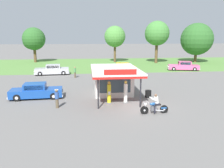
{
  "coord_description": "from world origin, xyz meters",
  "views": [
    {
      "loc": [
        -4.43,
        -17.85,
        5.97
      ],
      "look_at": [
        -2.1,
        3.31,
        1.4
      ],
      "focal_mm": 36.28,
      "sensor_mm": 36.0,
      "label": 1
    }
  ],
  "objects_px": {
    "featured_classic_sedan": "(36,91)",
    "spare_tire_stack": "(148,94)",
    "parked_car_back_row_right": "(121,68)",
    "bystander_leaning_by_kiosk": "(57,98)",
    "parked_car_back_row_centre": "(184,66)",
    "gas_pump_nearside": "(109,93)",
    "motorcycle_with_rider": "(155,106)",
    "gas_pump_offside": "(126,93)",
    "bystander_strolling_foreground": "(75,72)",
    "parked_car_back_row_left": "(52,70)"
  },
  "relations": [
    {
      "from": "bystander_leaning_by_kiosk",
      "to": "parked_car_back_row_centre",
      "type": "bearing_deg",
      "value": 44.73
    },
    {
      "from": "gas_pump_offside",
      "to": "bystander_strolling_foreground",
      "type": "relative_size",
      "value": 1.29
    },
    {
      "from": "gas_pump_offside",
      "to": "parked_car_back_row_left",
      "type": "height_order",
      "value": "gas_pump_offside"
    },
    {
      "from": "featured_classic_sedan",
      "to": "bystander_strolling_foreground",
      "type": "bearing_deg",
      "value": 73.25
    },
    {
      "from": "bystander_leaning_by_kiosk",
      "to": "bystander_strolling_foreground",
      "type": "height_order",
      "value": "bystander_leaning_by_kiosk"
    },
    {
      "from": "bystander_leaning_by_kiosk",
      "to": "spare_tire_stack",
      "type": "xyz_separation_m",
      "value": [
        8.49,
        2.38,
        -0.49
      ]
    },
    {
      "from": "gas_pump_offside",
      "to": "motorcycle_with_rider",
      "type": "relative_size",
      "value": 0.91
    },
    {
      "from": "gas_pump_offside",
      "to": "gas_pump_nearside",
      "type": "bearing_deg",
      "value": -180.0
    },
    {
      "from": "parked_car_back_row_left",
      "to": "bystander_strolling_foreground",
      "type": "relative_size",
      "value": 3.44
    },
    {
      "from": "parked_car_back_row_left",
      "to": "parked_car_back_row_right",
      "type": "xyz_separation_m",
      "value": [
        10.98,
        1.26,
        -0.01
      ]
    },
    {
      "from": "spare_tire_stack",
      "to": "bystander_strolling_foreground",
      "type": "bearing_deg",
      "value": 123.54
    },
    {
      "from": "bystander_strolling_foreground",
      "to": "bystander_leaning_by_kiosk",
      "type": "bearing_deg",
      "value": -93.25
    },
    {
      "from": "parked_car_back_row_centre",
      "to": "spare_tire_stack",
      "type": "relative_size",
      "value": 7.78
    },
    {
      "from": "gas_pump_offside",
      "to": "spare_tire_stack",
      "type": "distance_m",
      "value": 3.05
    },
    {
      "from": "featured_classic_sedan",
      "to": "spare_tire_stack",
      "type": "relative_size",
      "value": 7.21
    },
    {
      "from": "parked_car_back_row_right",
      "to": "spare_tire_stack",
      "type": "distance_m",
      "value": 15.98
    },
    {
      "from": "gas_pump_offside",
      "to": "bystander_strolling_foreground",
      "type": "bearing_deg",
      "value": 111.34
    },
    {
      "from": "motorcycle_with_rider",
      "to": "bystander_leaning_by_kiosk",
      "type": "xyz_separation_m",
      "value": [
        -7.75,
        2.28,
        0.2
      ]
    },
    {
      "from": "bystander_leaning_by_kiosk",
      "to": "motorcycle_with_rider",
      "type": "bearing_deg",
      "value": -16.39
    },
    {
      "from": "motorcycle_with_rider",
      "to": "parked_car_back_row_centre",
      "type": "distance_m",
      "value": 24.47
    },
    {
      "from": "featured_classic_sedan",
      "to": "parked_car_back_row_right",
      "type": "distance_m",
      "value": 18.29
    },
    {
      "from": "gas_pump_nearside",
      "to": "featured_classic_sedan",
      "type": "xyz_separation_m",
      "value": [
        -6.86,
        2.61,
        -0.26
      ]
    },
    {
      "from": "gas_pump_offside",
      "to": "bystander_leaning_by_kiosk",
      "type": "height_order",
      "value": "gas_pump_offside"
    },
    {
      "from": "featured_classic_sedan",
      "to": "spare_tire_stack",
      "type": "height_order",
      "value": "featured_classic_sedan"
    },
    {
      "from": "motorcycle_with_rider",
      "to": "parked_car_back_row_right",
      "type": "relative_size",
      "value": 0.41
    },
    {
      "from": "parked_car_back_row_right",
      "to": "spare_tire_stack",
      "type": "relative_size",
      "value": 7.52
    },
    {
      "from": "bystander_leaning_by_kiosk",
      "to": "bystander_strolling_foreground",
      "type": "relative_size",
      "value": 1.01
    },
    {
      "from": "parked_car_back_row_centre",
      "to": "parked_car_back_row_left",
      "type": "distance_m",
      "value": 22.38
    },
    {
      "from": "parked_car_back_row_centre",
      "to": "bystander_strolling_foreground",
      "type": "bearing_deg",
      "value": -164.25
    },
    {
      "from": "gas_pump_offside",
      "to": "spare_tire_stack",
      "type": "relative_size",
      "value": 2.84
    },
    {
      "from": "gas_pump_nearside",
      "to": "motorcycle_with_rider",
      "type": "height_order",
      "value": "gas_pump_nearside"
    },
    {
      "from": "featured_classic_sedan",
      "to": "parked_car_back_row_left",
      "type": "relative_size",
      "value": 0.96
    },
    {
      "from": "bystander_strolling_foreground",
      "to": "gas_pump_offside",
      "type": "bearing_deg",
      "value": -68.66
    },
    {
      "from": "featured_classic_sedan",
      "to": "bystander_leaning_by_kiosk",
      "type": "xyz_separation_m",
      "value": [
        2.39,
        -3.39,
        0.18
      ]
    },
    {
      "from": "motorcycle_with_rider",
      "to": "bystander_strolling_foreground",
      "type": "bearing_deg",
      "value": 113.15
    },
    {
      "from": "parked_car_back_row_left",
      "to": "bystander_leaning_by_kiosk",
      "type": "xyz_separation_m",
      "value": [
        2.86,
        -17.09,
        0.13
      ]
    },
    {
      "from": "parked_car_back_row_left",
      "to": "parked_car_back_row_centre",
      "type": "bearing_deg",
      "value": 5.49
    },
    {
      "from": "parked_car_back_row_left",
      "to": "bystander_leaning_by_kiosk",
      "type": "height_order",
      "value": "bystander_leaning_by_kiosk"
    },
    {
      "from": "gas_pump_offside",
      "to": "featured_classic_sedan",
      "type": "distance_m",
      "value": 8.75
    },
    {
      "from": "gas_pump_nearside",
      "to": "parked_car_back_row_left",
      "type": "distance_m",
      "value": 17.89
    },
    {
      "from": "parked_car_back_row_right",
      "to": "parked_car_back_row_left",
      "type": "bearing_deg",
      "value": -173.46
    },
    {
      "from": "bystander_strolling_foreground",
      "to": "motorcycle_with_rider",
      "type": "bearing_deg",
      "value": -66.85
    },
    {
      "from": "parked_car_back_row_right",
      "to": "bystander_strolling_foreground",
      "type": "relative_size",
      "value": 3.43
    },
    {
      "from": "gas_pump_nearside",
      "to": "featured_classic_sedan",
      "type": "bearing_deg",
      "value": 159.15
    },
    {
      "from": "motorcycle_with_rider",
      "to": "parked_car_back_row_right",
      "type": "distance_m",
      "value": 20.63
    },
    {
      "from": "gas_pump_offside",
      "to": "parked_car_back_row_right",
      "type": "xyz_separation_m",
      "value": [
        2.16,
        17.58,
        -0.23
      ]
    },
    {
      "from": "featured_classic_sedan",
      "to": "parked_car_back_row_left",
      "type": "distance_m",
      "value": 13.71
    },
    {
      "from": "gas_pump_offside",
      "to": "motorcycle_with_rider",
      "type": "distance_m",
      "value": 3.55
    },
    {
      "from": "bystander_strolling_foreground",
      "to": "parked_car_back_row_left",
      "type": "bearing_deg",
      "value": 139.59
    },
    {
      "from": "gas_pump_nearside",
      "to": "bystander_strolling_foreground",
      "type": "bearing_deg",
      "value": 105.55
    }
  ]
}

